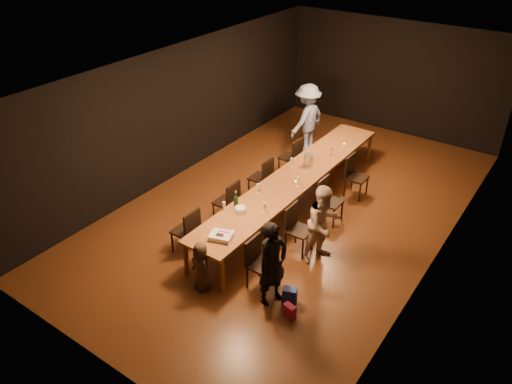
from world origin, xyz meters
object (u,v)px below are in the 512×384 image
Objects in this scene: chair_right_3 at (357,177)px; birthday_cake at (221,236)px; champagne_bottle at (236,199)px; chair_left_1 at (226,201)px; chair_left_0 at (185,230)px; chair_left_2 at (260,177)px; man_blue at (307,119)px; table at (295,179)px; plate_stack at (240,210)px; chair_right_2 at (331,201)px; chair_right_0 at (262,265)px; woman_tan at (323,224)px; chair_right_1 at (300,230)px; chair_left_3 at (290,156)px; woman_birthday at (273,264)px; ice_bucket at (308,160)px; child at (202,266)px.

chair_right_3 reaches higher than birthday_cake.
chair_left_1 is at bearing 144.09° from champagne_bottle.
chair_left_0 is 1.00m from birthday_cake.
champagne_bottle reaches higher than chair_left_2.
man_blue reaches higher than chair_right_3.
plate_stack is at bearing -93.65° from table.
chair_right_2 is at bearing -0.00° from chair_right_3.
chair_left_2 is at bearing -144.69° from chair_right_0.
woman_tan reaches higher than chair_right_0.
man_blue is (-2.00, 3.67, 0.43)m from chair_right_1.
plate_stack is (-0.96, 0.69, 0.34)m from chair_right_0.
chair_right_3 is 0.52× the size of man_blue.
champagne_bottle is (0.57, -2.81, 0.46)m from chair_left_3.
chair_right_1 is 2.08m from chair_left_2.
plate_stack is (-0.20, 0.81, 0.02)m from birthday_cake.
chair_right_3 reaches higher than table.
man_blue is at bearing -157.68° from chair_right_0.
woman_birthday is 1.01× the size of woman_tan.
table is at bearing -35.31° from chair_right_3.
chair_left_0 is (-1.70, -2.40, 0.00)m from chair_right_2.
woman_tan is at bearing -88.41° from chair_left_1.
woman_birthday is (0.31, -0.18, 0.28)m from chair_right_0.
birthday_cake is 0.98m from champagne_bottle.
chair_left_3 is (0.00, 1.20, 0.00)m from chair_left_2.
chair_left_1 is 2.02m from ice_bucket.
man_blue reaches higher than chair_right_0.
chair_left_2 is (-1.70, -1.20, 0.00)m from chair_right_3.
chair_right_2 and chair_left_2 have the same top height.
plate_stack is 0.57× the size of champagne_bottle.
champagne_bottle reaches higher than chair_left_0.
woman_birthday reaches higher than chair_right_3.
woman_tan is at bearing 31.24° from birthday_cake.
chair_right_2 and chair_left_0 have the same top height.
child reaches higher than table.
birthday_cake is 2.15× the size of plate_stack.
chair_left_3 is 2.11× the size of birthday_cake.
birthday_cake is at bearing -165.85° from chair_left_3.
woman_tan is at bearing 16.83° from champagne_bottle.
chair_left_3 is (-1.70, 1.20, 0.00)m from chair_right_2.
chair_right_1 and chair_right_3 have the same top height.
child is (0.90, -3.00, -0.01)m from chair_left_2.
chair_left_0 is 1.08m from champagne_bottle.
chair_right_0 is 1.00× the size of chair_left_0.
table is 1.49m from chair_left_1.
chair_left_3 reaches higher than table.
champagne_bottle is (-1.44, 0.97, 0.18)m from woman_birthday.
chair_right_2 and chair_right_3 have the same top height.
champagne_bottle reaches higher than child.
chair_left_1 is at bearing 114.53° from woman_tan.
woman_birthday reaches higher than chair_right_0.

